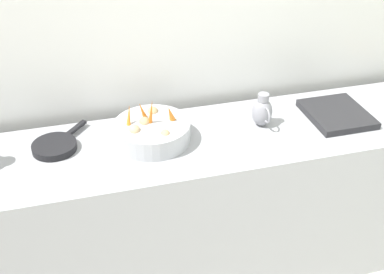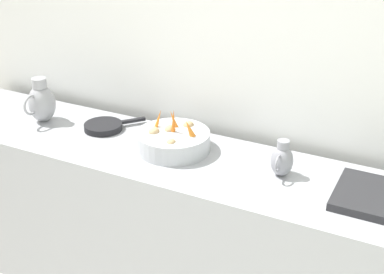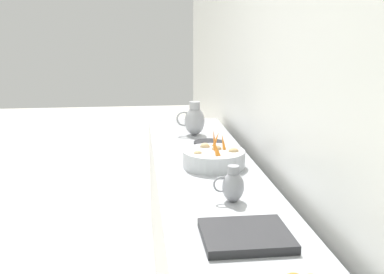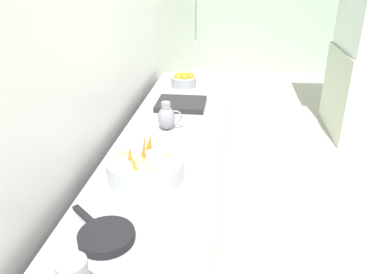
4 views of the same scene
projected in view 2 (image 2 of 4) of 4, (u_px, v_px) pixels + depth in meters
name	position (u px, v px, depth m)	size (l,w,h in m)	color
tile_wall_left	(349.00, 35.00, 2.40)	(0.10, 8.90, 3.00)	white
prep_counter	(208.00, 240.00, 2.72)	(0.60, 3.31, 0.92)	#9EA0A5
vegetable_colander	(174.00, 141.00, 2.62)	(0.37, 0.37, 0.22)	#ADAFB5
metal_pitcher_tall	(41.00, 102.00, 2.92)	(0.21, 0.15, 0.25)	#939399
metal_pitcher_short	(282.00, 160.00, 2.38)	(0.15, 0.10, 0.18)	gray
counter_sink_basin	(372.00, 196.00, 2.22)	(0.34, 0.30, 0.04)	#232326
skillet_on_counter	(104.00, 126.00, 2.86)	(0.29, 0.27, 0.03)	black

